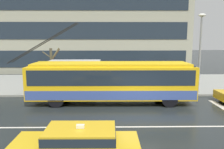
# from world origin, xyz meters

# --- Properties ---
(ground_plane) EXTENTS (160.00, 160.00, 0.00)m
(ground_plane) POSITION_xyz_m (0.00, 0.00, 0.00)
(ground_plane) COLOR #202627
(sidewalk_slab) EXTENTS (80.00, 10.00, 0.14)m
(sidewalk_slab) POSITION_xyz_m (0.00, 9.87, 0.07)
(sidewalk_slab) COLOR gray
(sidewalk_slab) RESTS_ON ground_plane
(lane_centre_line) EXTENTS (72.00, 0.14, 0.01)m
(lane_centre_line) POSITION_xyz_m (0.00, -1.20, 0.00)
(lane_centre_line) COLOR silver
(lane_centre_line) RESTS_ON ground_plane
(trolleybus) EXTENTS (12.46, 2.62, 5.44)m
(trolleybus) POSITION_xyz_m (-1.59, 3.27, 1.54)
(trolleybus) COLOR yellow
(trolleybus) RESTS_ON ground_plane
(taxi_oncoming_near) EXTENTS (4.52, 1.79, 1.39)m
(taxi_oncoming_near) POSITION_xyz_m (-2.89, -4.40, 0.70)
(taxi_oncoming_near) COLOR gold
(taxi_oncoming_near) RESTS_ON ground_plane
(bus_shelter) EXTENTS (4.20, 1.72, 2.47)m
(bus_shelter) POSITION_xyz_m (-4.58, 6.97, 2.00)
(bus_shelter) COLOR gray
(bus_shelter) RESTS_ON sidewalk_slab
(pedestrian_at_shelter) EXTENTS (1.20, 1.20, 1.93)m
(pedestrian_at_shelter) POSITION_xyz_m (-4.76, 7.58, 1.70)
(pedestrian_at_shelter) COLOR black
(pedestrian_at_shelter) RESTS_ON sidewalk_slab
(pedestrian_approaching_curb) EXTENTS (0.42, 0.42, 1.68)m
(pedestrian_approaching_curb) POSITION_xyz_m (-1.08, 6.00, 1.13)
(pedestrian_approaching_curb) COLOR #51593C
(pedestrian_approaching_curb) RESTS_ON sidewalk_slab
(street_lamp) EXTENTS (0.60, 0.32, 6.13)m
(street_lamp) POSITION_xyz_m (5.28, 5.38, 3.80)
(street_lamp) COLOR gray
(street_lamp) RESTS_ON sidewalk_slab
(street_tree_bare) EXTENTS (1.71, 0.84, 3.43)m
(street_tree_bare) POSITION_xyz_m (-6.90, 8.26, 2.05)
(street_tree_bare) COLOR #4D4732
(street_tree_bare) RESTS_ON sidewalk_slab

